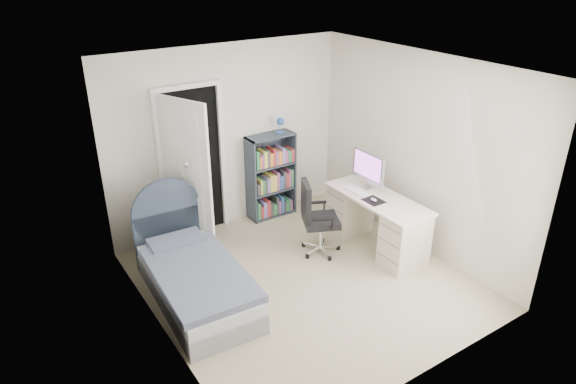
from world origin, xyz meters
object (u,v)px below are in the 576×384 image
nightstand (155,231)px  bookcase (271,179)px  floor_lamp (188,218)px  office_chair (315,215)px  bed (194,277)px  desk (376,219)px

nightstand → bookcase: size_ratio=0.38×
floor_lamp → office_chair: bearing=-32.0°
bookcase → floor_lamp: bearing=-166.3°
bed → office_chair: (1.67, 0.03, 0.28)m
office_chair → desk: bearing=-22.8°
bookcase → desk: bearing=-66.7°
nightstand → desk: bearing=-28.1°
office_chair → bookcase: bearing=85.3°
bed → desk: bearing=-6.7°
bed → desk: 2.44m
bed → bookcase: 2.17m
nightstand → floor_lamp: size_ratio=0.44×
bookcase → desk: 1.65m
bed → desk: size_ratio=1.28×
floor_lamp → office_chair: size_ratio=1.30×
nightstand → floor_lamp: 0.44m
desk → office_chair: (-0.74, 0.31, 0.14)m
bookcase → desk: (0.65, -1.50, -0.18)m
desk → bed: bearing=173.3°
bookcase → nightstand: bearing=-174.2°
bookcase → office_chair: (-0.10, -1.19, -0.03)m
bookcase → office_chair: 1.20m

